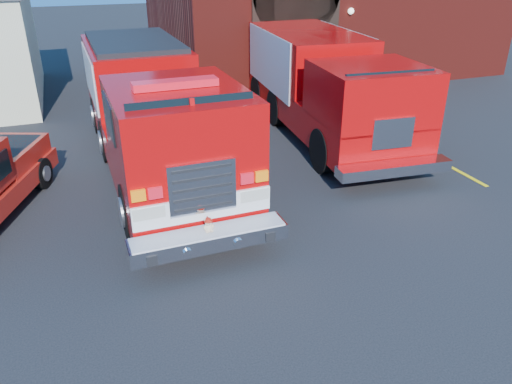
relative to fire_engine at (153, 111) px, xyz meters
name	(u,v)px	position (x,y,z in m)	size (l,w,h in m)	color
ground	(237,223)	(1.03, -3.63, -1.60)	(100.00, 100.00, 0.00)	black
parking_stripe_near	(447,165)	(7.53, -2.63, -1.60)	(0.12, 3.00, 0.01)	yellow
parking_stripe_mid	(385,132)	(7.53, 0.37, -1.60)	(0.12, 3.00, 0.01)	yellow
parking_stripe_far	(340,107)	(7.53, 3.37, -1.60)	(0.12, 3.00, 0.01)	yellow
fire_engine	(153,111)	(0.00, 0.00, 0.00)	(2.94, 10.05, 3.09)	black
secondary_truck	(323,82)	(5.58, 1.20, 0.02)	(3.66, 9.38, 2.97)	black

